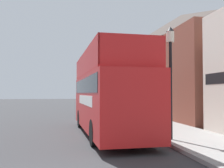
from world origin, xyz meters
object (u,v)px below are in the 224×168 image
(lamp_post_nearest, at_px, (170,61))
(lamp_post_second, at_px, (131,76))
(tour_bus, at_px, (107,97))
(parked_car_ahead_of_bus, at_px, (101,110))

(lamp_post_nearest, xyz_separation_m, lamp_post_second, (0.11, 7.42, -0.12))
(tour_bus, height_order, lamp_post_second, lamp_post_second)
(tour_bus, relative_size, lamp_post_nearest, 2.03)
(tour_bus, height_order, parked_car_ahead_of_bus, tour_bus)
(parked_car_ahead_of_bus, distance_m, lamp_post_nearest, 10.97)
(tour_bus, relative_size, lamp_post_second, 2.12)
(parked_car_ahead_of_bus, bearing_deg, lamp_post_second, -59.19)
(lamp_post_nearest, height_order, lamp_post_second, lamp_post_nearest)
(tour_bus, bearing_deg, lamp_post_second, 60.50)
(tour_bus, height_order, lamp_post_nearest, lamp_post_nearest)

